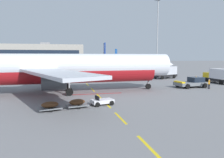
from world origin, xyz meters
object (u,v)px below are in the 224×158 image
at_px(airliner_far_center, 111,62).
at_px(apron_light_mast_far, 158,27).
at_px(airliner_foreground, 77,68).
at_px(baggage_train, 77,103).
at_px(catering_truck, 219,76).
at_px(fuel_service_truck, 166,72).
at_px(ground_crew_worker, 209,83).
at_px(pushback_tug, 192,83).
at_px(airliner_mid_left, 102,64).

bearing_deg(airliner_far_center, apron_light_mast_far, -78.31).
bearing_deg(airliner_foreground, apron_light_mast_far, 48.32).
distance_m(airliner_foreground, airliner_far_center, 73.50).
bearing_deg(baggage_train, catering_truck, 26.08).
xyz_separation_m(fuel_service_truck, ground_crew_worker, (-1.27, -18.80, -0.65)).
distance_m(fuel_service_truck, apron_light_mast_far, 22.19).
bearing_deg(fuel_service_truck, catering_truck, -62.70).
height_order(catering_truck, fuel_service_truck, same).
distance_m(catering_truck, apron_light_mast_far, 31.85).
distance_m(pushback_tug, apron_light_mast_far, 36.80).
distance_m(airliner_mid_left, airliner_far_center, 31.68).
bearing_deg(ground_crew_worker, airliner_foreground, 174.98).
xyz_separation_m(airliner_mid_left, apron_light_mast_far, (17.89, -6.88, 12.34)).
distance_m(airliner_far_center, fuel_service_truck, 53.43).
xyz_separation_m(airliner_far_center, apron_light_mast_far, (7.62, -36.85, 12.34)).
xyz_separation_m(airliner_mid_left, catering_truck, (18.90, -35.54, -1.54)).
xyz_separation_m(baggage_train, apron_light_mast_far, (30.42, 44.04, 15.00)).
relative_size(airliner_foreground, pushback_tug, 5.55).
bearing_deg(baggage_train, pushback_tug, 26.94).
xyz_separation_m(catering_truck, baggage_train, (-31.44, -15.38, -1.12)).
relative_size(pushback_tug, airliner_far_center, 0.24).
height_order(airliner_far_center, ground_crew_worker, airliner_far_center).
height_order(airliner_foreground, airliner_far_center, airliner_foreground).
bearing_deg(ground_crew_worker, airliner_far_center, 90.87).
bearing_deg(airliner_far_center, ground_crew_worker, -89.13).
height_order(pushback_tug, fuel_service_truck, fuel_service_truck).
height_order(airliner_mid_left, ground_crew_worker, airliner_mid_left).
relative_size(ground_crew_worker, apron_light_mast_far, 0.07).
bearing_deg(baggage_train, apron_light_mast_far, 55.36).
bearing_deg(catering_truck, airliner_mid_left, 118.01).
relative_size(fuel_service_truck, baggage_train, 0.85).
bearing_deg(pushback_tug, fuel_service_truck, 79.69).
bearing_deg(airliner_foreground, catering_truck, 8.57).
bearing_deg(pushback_tug, airliner_mid_left, 103.72).
distance_m(airliner_far_center, baggage_train, 84.08).
bearing_deg(airliner_mid_left, fuel_service_truck, -61.62).
height_order(airliner_mid_left, apron_light_mast_far, apron_light_mast_far).
xyz_separation_m(airliner_mid_left, ground_crew_worker, (11.36, -42.18, -2.19)).
height_order(baggage_train, apron_light_mast_far, apron_light_mast_far).
bearing_deg(apron_light_mast_far, fuel_service_truck, -107.66).
distance_m(pushback_tug, baggage_train, 24.91).
bearing_deg(pushback_tug, airliner_foreground, -178.61).
bearing_deg(catering_truck, apron_light_mast_far, 92.03).
bearing_deg(airliner_foreground, baggage_train, -94.23).
height_order(airliner_far_center, apron_light_mast_far, apron_light_mast_far).
bearing_deg(apron_light_mast_far, airliner_foreground, -131.68).
bearing_deg(airliner_mid_left, ground_crew_worker, -74.93).
distance_m(pushback_tug, fuel_service_truck, 16.53).
distance_m(fuel_service_truck, ground_crew_worker, 18.85).
distance_m(airliner_mid_left, catering_truck, 40.28).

